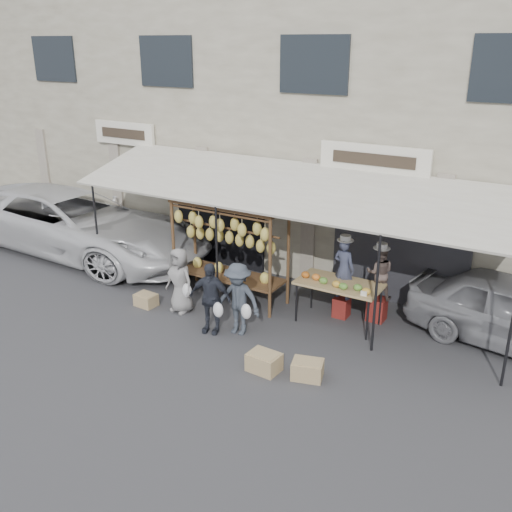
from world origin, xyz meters
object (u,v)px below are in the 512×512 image
(vendor_left, at_px, (344,269))
(crate_near_a, at_px, (264,362))
(customer_right, at_px, (238,299))
(vendor_right, at_px, (380,273))
(customer_mid, at_px, (210,298))
(banana_rack, at_px, (228,233))
(crate_far, at_px, (146,300))
(van, at_px, (69,207))
(customer_left, at_px, (180,280))
(produce_table, at_px, (338,285))
(crate_near_b, at_px, (307,370))

(vendor_left, bearing_deg, crate_near_a, 93.14)
(vendor_left, relative_size, customer_right, 0.88)
(vendor_right, xyz_separation_m, customer_mid, (-2.68, -2.18, -0.33))
(vendor_right, distance_m, crate_near_a, 3.20)
(banana_rack, distance_m, crate_near_a, 3.41)
(crate_near_a, bearing_deg, banana_rack, 134.87)
(banana_rack, xyz_separation_m, crate_far, (-1.36, -1.25, -1.43))
(vendor_right, height_order, customer_mid, vendor_right)
(customer_right, distance_m, crate_near_a, 1.58)
(customer_right, relative_size, crate_near_a, 2.69)
(crate_near_a, bearing_deg, crate_far, 164.97)
(vendor_left, distance_m, crate_near_a, 2.85)
(customer_mid, distance_m, van, 6.40)
(vendor_right, height_order, van, van)
(vendor_right, bearing_deg, customer_left, 6.21)
(produce_table, height_order, vendor_right, vendor_right)
(banana_rack, bearing_deg, vendor_right, 12.18)
(banana_rack, height_order, crate_near_b, banana_rack)
(customer_right, bearing_deg, van, 161.94)
(customer_mid, bearing_deg, crate_near_b, -24.73)
(produce_table, distance_m, vendor_right, 0.89)
(customer_right, distance_m, crate_far, 2.49)
(banana_rack, height_order, produce_table, banana_rack)
(crate_near_a, xyz_separation_m, crate_near_b, (0.76, 0.18, -0.01))
(crate_near_b, bearing_deg, crate_far, 169.88)
(vendor_left, bearing_deg, banana_rack, 20.92)
(vendor_left, xyz_separation_m, vendor_right, (0.69, 0.22, -0.02))
(produce_table, relative_size, customer_left, 1.19)
(vendor_right, relative_size, customer_left, 0.79)
(banana_rack, bearing_deg, customer_left, -117.21)
(produce_table, distance_m, crate_near_a, 2.45)
(produce_table, height_order, crate_near_a, produce_table)
(crate_near_b, bearing_deg, customer_right, 158.33)
(crate_far, relative_size, van, 0.08)
(vendor_left, distance_m, crate_near_b, 2.69)
(customer_left, bearing_deg, vendor_right, 33.03)
(customer_right, xyz_separation_m, crate_near_a, (1.14, -0.94, -0.58))
(banana_rack, relative_size, vendor_left, 1.99)
(vendor_right, height_order, crate_near_a, vendor_right)
(banana_rack, bearing_deg, crate_near_a, -45.13)
(produce_table, relative_size, customer_right, 1.15)
(produce_table, relative_size, van, 0.29)
(customer_mid, distance_m, customer_right, 0.56)
(banana_rack, relative_size, customer_right, 1.75)
(customer_mid, height_order, customer_right, customer_right)
(crate_near_b, bearing_deg, produce_table, 100.05)
(produce_table, distance_m, crate_far, 4.23)
(banana_rack, xyz_separation_m, crate_near_a, (2.19, -2.20, -1.40))
(customer_mid, distance_m, crate_near_a, 1.89)
(banana_rack, xyz_separation_m, crate_near_b, (2.95, -2.02, -1.41))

